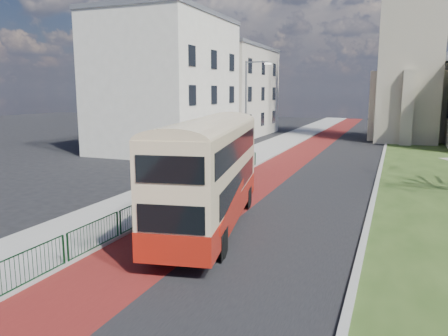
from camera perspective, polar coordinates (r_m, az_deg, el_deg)
The scene contains 11 objects.
ground at distance 18.35m, azimuth -1.99°, elevation -8.25°, with size 160.00×160.00×0.00m, color black.
road_carriageway at distance 36.83m, azimuth 12.69°, elevation 0.80°, with size 9.00×120.00×0.01m, color black.
bus_lane at distance 37.33m, azimuth 8.60°, elevation 1.05°, with size 3.40×120.00×0.01m, color #591414.
pavement_west at distance 38.33m, azimuth 3.06°, elevation 1.47°, with size 4.00×120.00×0.12m, color gray.
kerb_west at distance 37.76m, azimuth 5.94°, elevation 1.30°, with size 0.25×120.00×0.13m, color #999993.
kerb_east at distance 38.40m, azimuth 19.95°, elevation 0.90°, with size 0.25×80.00×0.13m, color #999993.
pedestrian_railing at distance 22.89m, azimuth -4.80°, elevation -3.13°, with size 0.07×24.00×1.12m.
street_block_near at distance 43.38m, azimuth -7.55°, elevation 10.94°, with size 10.30×14.30×13.00m.
street_block_far at distance 57.90m, azimuth 0.26°, elevation 10.03°, with size 10.30×16.30×11.50m.
streetlamp at distance 35.82m, azimuth 3.10°, elevation 8.16°, with size 2.13×0.18×8.00m.
bus at distance 18.13m, azimuth -1.90°, elevation -0.12°, with size 4.46×10.99×4.48m.
Camera 1 is at (6.97, -15.97, 5.75)m, focal length 35.00 mm.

